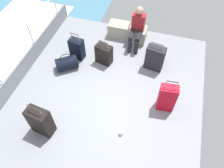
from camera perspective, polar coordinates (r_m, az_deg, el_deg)
The scene contains 13 objects.
ground_plane at distance 5.18m, azimuth -1.45°, elevation -2.83°, with size 4.40×5.20×0.06m, color gray.
gunwale_port at distance 5.81m, azimuth -22.42°, elevation 3.83°, with size 0.06×5.20×0.45m, color gray.
railing_port at distance 5.44m, azimuth -24.20°, elevation 7.72°, with size 0.04×4.20×1.02m.
cargo_crate_0 at distance 6.53m, azimuth 1.80°, elevation 14.08°, with size 0.62×0.40×0.40m.
cargo_crate_1 at distance 6.40m, azimuth 6.63°, elevation 12.79°, with size 0.53×0.43×0.40m.
passenger_seated at distance 6.02m, azimuth 6.58°, elevation 14.55°, with size 0.34×0.66×1.10m.
suitcase_0 at distance 4.59m, azimuth -18.17°, elevation -9.28°, with size 0.48×0.31×0.88m.
suitcase_1 at distance 5.65m, azimuth -2.13°, elevation 7.79°, with size 0.46×0.33×0.69m.
suitcase_2 at distance 5.83m, azimuth -9.15°, elevation 9.08°, with size 0.38×0.27×0.79m.
suitcase_3 at distance 4.81m, azimuth 14.18°, elevation -3.53°, with size 0.39×0.26×0.92m.
suitcase_4 at distance 5.56m, azimuth 11.14°, elevation 6.65°, with size 0.48×0.30×0.81m.
duffel_bag at distance 5.68m, azimuth -11.76°, elevation 5.35°, with size 0.64×0.60×0.49m.
paper_cup at distance 4.60m, azimuth 2.40°, elevation -12.68°, with size 0.08×0.08×0.10m, color white.
Camera 1 is at (0.98, -2.83, 4.20)m, focal length 34.95 mm.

